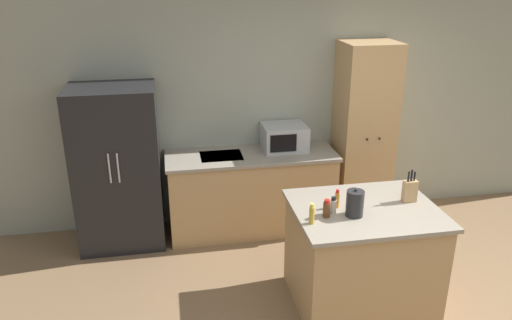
# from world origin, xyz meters

# --- Properties ---
(wall_back) EXTENTS (7.20, 0.06, 2.60)m
(wall_back) POSITION_xyz_m (0.00, 2.33, 1.30)
(wall_back) COLOR #9EA393
(wall_back) RESTS_ON ground_plane
(refrigerator) EXTENTS (0.85, 0.68, 1.68)m
(refrigerator) POSITION_xyz_m (-2.21, 1.97, 0.84)
(refrigerator) COLOR black
(refrigerator) RESTS_ON ground_plane
(back_counter) EXTENTS (1.82, 0.67, 0.89)m
(back_counter) POSITION_xyz_m (-0.83, 1.99, 0.45)
(back_counter) COLOR tan
(back_counter) RESTS_ON ground_plane
(pantry_cabinet) EXTENTS (0.58, 0.55, 2.03)m
(pantry_cabinet) POSITION_xyz_m (0.45, 2.04, 1.01)
(pantry_cabinet) COLOR tan
(pantry_cabinet) RESTS_ON ground_plane
(kitchen_island) EXTENTS (1.19, 0.96, 0.91)m
(kitchen_island) POSITION_xyz_m (-0.12, 0.53, 0.46)
(kitchen_island) COLOR tan
(kitchen_island) RESTS_ON ground_plane
(microwave) EXTENTS (0.47, 0.41, 0.27)m
(microwave) POSITION_xyz_m (-0.44, 2.08, 1.03)
(microwave) COLOR #B2B5B7
(microwave) RESTS_ON back_counter
(knife_block) EXTENTS (0.12, 0.06, 0.29)m
(knife_block) POSITION_xyz_m (0.28, 0.59, 1.01)
(knife_block) COLOR tan
(knife_block) RESTS_ON kitchen_island
(spice_bottle_tall_dark) EXTENTS (0.05, 0.05, 0.14)m
(spice_bottle_tall_dark) POSITION_xyz_m (-0.42, 0.49, 0.97)
(spice_bottle_tall_dark) COLOR beige
(spice_bottle_tall_dark) RESTS_ON kitchen_island
(spice_bottle_short_red) EXTENTS (0.04, 0.04, 0.16)m
(spice_bottle_short_red) POSITION_xyz_m (-0.35, 0.59, 0.98)
(spice_bottle_short_red) COLOR orange
(spice_bottle_short_red) RESTS_ON kitchen_island
(spice_bottle_amber_oil) EXTENTS (0.06, 0.06, 0.15)m
(spice_bottle_amber_oil) POSITION_xyz_m (-0.49, 0.44, 0.98)
(spice_bottle_amber_oil) COLOR #563319
(spice_bottle_amber_oil) RESTS_ON kitchen_island
(spice_bottle_green_herb) EXTENTS (0.04, 0.04, 0.17)m
(spice_bottle_green_herb) POSITION_xyz_m (-0.64, 0.36, 0.99)
(spice_bottle_green_herb) COLOR gold
(spice_bottle_green_herb) RESTS_ON kitchen_island
(kettle) EXTENTS (0.14, 0.14, 0.24)m
(kettle) POSITION_xyz_m (-0.27, 0.43, 1.01)
(kettle) COLOR #232326
(kettle) RESTS_ON kitchen_island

